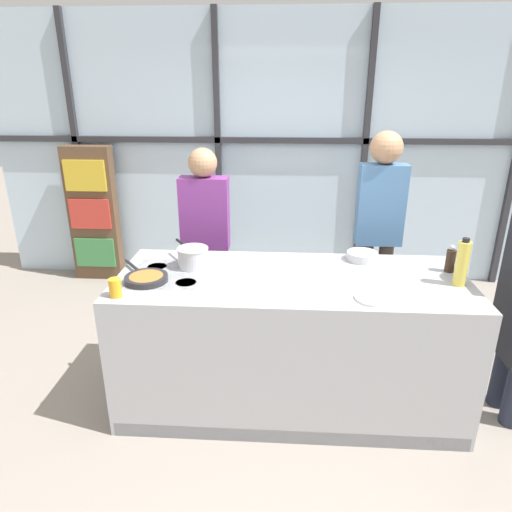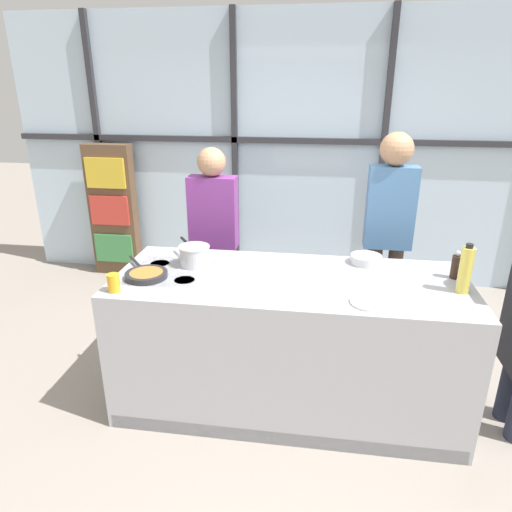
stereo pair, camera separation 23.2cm
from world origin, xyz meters
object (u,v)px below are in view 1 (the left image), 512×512
object	(u,v)px
oil_bottle	(462,263)
pepper_grinder	(450,260)
frying_pan	(146,278)
saucepan	(193,257)
spectator_center_left	(379,223)
mixing_bowl	(362,256)
juice_glass_near	(115,288)
white_plate	(374,298)
spectator_far_left	(205,233)

from	to	relation	value
oil_bottle	pepper_grinder	xyz separation A→B (m)	(0.01, 0.21, -0.06)
frying_pan	oil_bottle	size ratio (longest dim) A/B	1.36
saucepan	oil_bottle	distance (m)	1.70
spectator_center_left	mixing_bowl	distance (m)	0.57
spectator_center_left	frying_pan	distance (m)	1.89
frying_pan	juice_glass_near	xyz separation A→B (m)	(-0.11, -0.23, 0.03)
spectator_center_left	saucepan	distance (m)	1.54
mixing_bowl	frying_pan	bearing A→B (deg)	-162.37
spectator_center_left	frying_pan	size ratio (longest dim) A/B	4.28
frying_pan	pepper_grinder	size ratio (longest dim) A/B	2.23
white_plate	juice_glass_near	distance (m)	1.50
spectator_center_left	frying_pan	world-z (taller)	spectator_center_left
mixing_bowl	pepper_grinder	xyz separation A→B (m)	(0.54, -0.17, 0.05)
spectator_far_left	juice_glass_near	bearing A→B (deg)	74.81
mixing_bowl	pepper_grinder	distance (m)	0.57
frying_pan	oil_bottle	xyz separation A→B (m)	(1.94, 0.06, 0.12)
spectator_center_left	juice_glass_near	size ratio (longest dim) A/B	16.07
frying_pan	oil_bottle	distance (m)	1.95
spectator_far_left	juice_glass_near	distance (m)	1.24
frying_pan	juice_glass_near	distance (m)	0.26
spectator_center_left	frying_pan	xyz separation A→B (m)	(-1.62, -0.97, -0.10)
juice_glass_near	white_plate	bearing A→B (deg)	2.18
frying_pan	pepper_grinder	bearing A→B (deg)	7.99
frying_pan	saucepan	world-z (taller)	saucepan
spectator_center_left	pepper_grinder	world-z (taller)	spectator_center_left
frying_pan	mixing_bowl	xyz separation A→B (m)	(1.41, 0.45, 0.01)
spectator_far_left	pepper_grinder	size ratio (longest dim) A/B	8.81
saucepan	oil_bottle	xyz separation A→B (m)	(1.69, -0.18, 0.07)
frying_pan	saucepan	xyz separation A→B (m)	(0.25, 0.25, 0.05)
spectator_center_left	mixing_bowl	world-z (taller)	spectator_center_left
spectator_far_left	frying_pan	size ratio (longest dim) A/B	3.95
frying_pan	pepper_grinder	xyz separation A→B (m)	(1.95, 0.27, 0.06)
frying_pan	white_plate	size ratio (longest dim) A/B	1.87
pepper_grinder	saucepan	bearing A→B (deg)	-179.04
spectator_far_left	saucepan	world-z (taller)	spectator_far_left
mixing_bowl	spectator_far_left	bearing A→B (deg)	156.46
spectator_far_left	pepper_grinder	distance (m)	1.87
spectator_far_left	oil_bottle	size ratio (longest dim) A/B	5.38
frying_pan	mixing_bowl	bearing A→B (deg)	17.63
spectator_center_left	mixing_bowl	xyz separation A→B (m)	(-0.20, -0.52, -0.09)
spectator_far_left	spectator_center_left	bearing A→B (deg)	-180.00
frying_pan	spectator_far_left	bearing A→B (deg)	77.49
frying_pan	pepper_grinder	world-z (taller)	pepper_grinder
saucepan	juice_glass_near	world-z (taller)	saucepan
spectator_far_left	frying_pan	distance (m)	0.99
oil_bottle	juice_glass_near	size ratio (longest dim) A/B	2.76
saucepan	pepper_grinder	bearing A→B (deg)	0.96
white_plate	pepper_grinder	xyz separation A→B (m)	(0.56, 0.45, 0.08)
oil_bottle	pepper_grinder	distance (m)	0.22
mixing_bowl	oil_bottle	size ratio (longest dim) A/B	0.70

